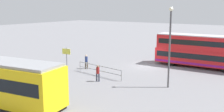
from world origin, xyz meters
TOP-DOWN VIEW (x-y plane):
  - ground_plane at (0.00, 0.00)m, footprint 160.00×160.00m
  - double_decker_bus at (-5.42, -3.02)m, footprint 10.71×2.81m
  - pedestrian_near_railing at (5.37, 5.12)m, footprint 0.40×0.40m
  - pedestrian_crossing at (1.08, 8.59)m, footprint 0.44×0.44m
  - pedestrian_railing at (2.27, 6.77)m, footprint 6.09×0.95m
  - info_sign at (7.02, 6.65)m, footprint 1.08×0.20m
  - street_lamp at (-5.26, 6.57)m, footprint 0.36×0.36m

SIDE VIEW (x-z plane):
  - ground_plane at x=0.00m, z-range 0.00..0.00m
  - pedestrian_railing at x=2.27m, z-range 0.19..1.27m
  - pedestrian_crossing at x=1.08m, z-range 0.11..1.71m
  - pedestrian_near_railing at x=5.37m, z-range 0.12..1.77m
  - info_sign at x=7.02m, z-range 0.48..3.00m
  - double_decker_bus at x=-5.42m, z-range 0.04..3.89m
  - street_lamp at x=-5.26m, z-range 0.58..7.67m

